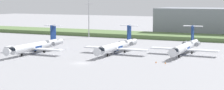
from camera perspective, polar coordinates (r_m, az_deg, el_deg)
ground_plane at (r=138.51m, az=1.50°, el=-0.84°), size 500.00×500.00×0.00m
grass_berm at (r=184.63m, az=7.59°, el=1.35°), size 320.00×20.00×1.81m
regional_jet_second at (r=134.26m, az=-11.11°, el=-0.12°), size 22.81×31.00×9.00m
regional_jet_third at (r=131.63m, az=0.83°, el=-0.13°), size 22.81×31.00×9.00m
regional_jet_fourth at (r=131.63m, az=10.77°, el=-0.26°), size 22.81×31.00×9.00m
antenna_mast at (r=185.54m, az=-3.46°, el=4.27°), size 4.40×0.50×24.38m
distant_hangar at (r=202.14m, az=16.04°, el=3.30°), size 64.45×27.76×13.64m
safety_cone_front_marker at (r=113.12m, az=6.53°, el=-2.51°), size 0.44×0.44×0.55m
safety_cone_mid_marker at (r=111.99m, az=7.88°, el=-2.63°), size 0.44×0.44×0.55m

